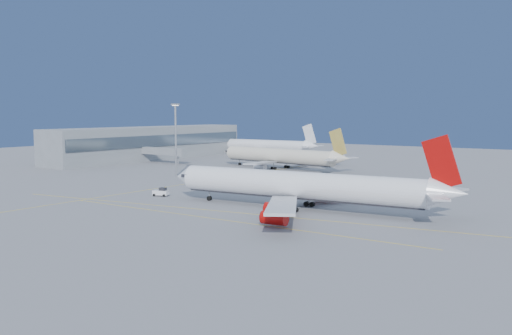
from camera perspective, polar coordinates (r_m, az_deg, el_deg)
name	(u,v)px	position (r m, az deg, el deg)	size (l,w,h in m)	color
ground	(242,208)	(131.24, -1.38, -4.06)	(500.00, 500.00, 0.00)	slate
terminal	(151,143)	(269.63, -10.47, 2.43)	(18.40, 110.00, 15.00)	gray
jet_bridge	(166,151)	(245.24, -9.03, 1.60)	(23.60, 3.60, 6.90)	gray
taxiway_lines	(210,199)	(145.10, -4.60, -3.14)	(118.86, 140.00, 0.02)	yellow
airliner_virgin	(303,186)	(128.66, 4.74, -1.88)	(71.56, 64.11, 17.65)	white
airliner_etihad	(281,156)	(219.92, 2.54, 1.15)	(62.52, 57.31, 16.33)	beige
airliner_third	(265,146)	(288.53, 0.94, 2.21)	(60.69, 56.12, 16.32)	white
pushback_tug	(161,192)	(151.32, -9.47, -2.44)	(4.43, 3.45, 2.25)	white
light_mast	(176,134)	(195.40, -8.04, 3.38)	(2.14, 2.14, 24.76)	gray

